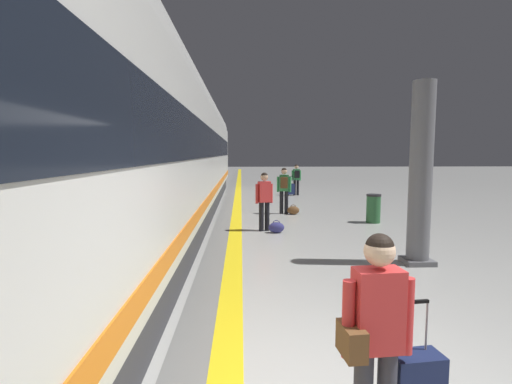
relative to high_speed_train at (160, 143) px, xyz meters
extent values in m
cube|color=yellow|center=(2.14, 1.70, -2.50)|extent=(0.36, 80.00, 0.01)
cube|color=slate|center=(1.79, 1.70, -2.50)|extent=(0.65, 80.00, 0.01)
cube|color=#38383D|center=(0.00, 0.50, -2.15)|extent=(2.67, 25.99, 0.70)
cube|color=silver|center=(0.00, 0.50, -0.35)|extent=(2.90, 27.07, 2.90)
cylinder|color=silver|center=(0.00, 0.50, 1.05)|extent=(2.84, 26.53, 2.84)
cube|color=black|center=(0.00, 0.50, 0.00)|extent=(2.93, 25.44, 0.80)
cube|color=orange|center=(0.00, 0.50, -1.50)|extent=(2.94, 26.53, 0.24)
cube|color=gray|center=(-1.46, 4.56, -0.60)|extent=(0.02, 0.90, 2.00)
cube|color=red|center=(3.25, -8.60, -1.39)|extent=(0.35, 0.22, 0.59)
cylinder|color=red|center=(3.47, -8.59, -1.44)|extent=(0.09, 0.09, 0.55)
cylinder|color=red|center=(3.04, -8.63, -1.44)|extent=(0.09, 0.09, 0.55)
sphere|color=beige|center=(3.25, -8.60, -0.97)|extent=(0.22, 0.22, 0.22)
sphere|color=black|center=(3.25, -8.60, -0.94)|extent=(0.20, 0.20, 0.20)
cube|color=brown|center=(3.06, -8.65, -1.58)|extent=(0.16, 0.28, 0.22)
cylinder|color=gray|center=(3.70, -8.42, -1.59)|extent=(0.02, 0.02, 0.38)
cylinder|color=gray|center=(3.49, -8.45, -1.59)|extent=(0.02, 0.02, 0.38)
cube|color=black|center=(3.59, -8.43, -1.40)|extent=(0.22, 0.05, 0.02)
cylinder|color=black|center=(2.87, -0.39, -2.09)|extent=(0.14, 0.14, 0.82)
cylinder|color=black|center=(3.04, -0.34, -2.09)|extent=(0.14, 0.14, 0.82)
cube|color=red|center=(2.96, -0.36, -1.38)|extent=(0.38, 0.29, 0.59)
cylinder|color=red|center=(2.75, -0.42, -1.43)|extent=(0.09, 0.09, 0.55)
cylinder|color=red|center=(3.16, -0.29, -1.43)|extent=(0.09, 0.09, 0.55)
sphere|color=tan|center=(2.96, -0.36, -0.96)|extent=(0.22, 0.22, 0.22)
sphere|color=black|center=(2.96, -0.36, -0.94)|extent=(0.20, 0.20, 0.20)
ellipsoid|color=navy|center=(3.28, -0.67, -2.35)|extent=(0.44, 0.26, 0.30)
torus|color=navy|center=(3.28, -0.67, -2.25)|extent=(0.22, 0.02, 0.22)
cylinder|color=black|center=(5.12, 8.90, -2.10)|extent=(0.13, 0.13, 0.80)
cylinder|color=black|center=(5.29, 8.92, -2.10)|extent=(0.13, 0.13, 0.80)
cube|color=#338C4C|center=(5.21, 8.91, -1.41)|extent=(0.35, 0.23, 0.57)
cylinder|color=#338C4C|center=(5.00, 8.89, -1.46)|extent=(0.09, 0.09, 0.54)
cylinder|color=#338C4C|center=(5.42, 8.95, -1.46)|extent=(0.09, 0.09, 0.54)
sphere|color=tan|center=(5.21, 8.91, -1.00)|extent=(0.21, 0.21, 0.21)
sphere|color=black|center=(5.21, 8.91, -0.98)|extent=(0.19, 0.19, 0.19)
cube|color=black|center=(5.23, 8.77, -1.39)|extent=(0.26, 0.16, 0.38)
cube|color=#19234C|center=(4.89, 8.75, -2.16)|extent=(0.43, 0.33, 0.56)
cube|color=#19234C|center=(4.85, 8.86, -2.23)|extent=(0.30, 0.11, 0.31)
cylinder|color=black|center=(4.78, 8.64, -2.47)|extent=(0.04, 0.06, 0.06)
cylinder|color=black|center=(5.05, 8.73, -2.47)|extent=(0.04, 0.06, 0.06)
cylinder|color=gray|center=(4.81, 8.67, -1.69)|extent=(0.02, 0.02, 0.38)
cylinder|color=gray|center=(5.01, 8.73, -1.69)|extent=(0.02, 0.02, 0.38)
cube|color=black|center=(4.91, 8.70, -1.50)|extent=(0.22, 0.09, 0.02)
cylinder|color=black|center=(3.78, 2.72, -2.09)|extent=(0.14, 0.14, 0.83)
cylinder|color=black|center=(3.95, 2.70, -2.09)|extent=(0.14, 0.14, 0.83)
cube|color=#338C4C|center=(3.86, 2.71, -1.37)|extent=(0.36, 0.23, 0.60)
cylinder|color=#338C4C|center=(3.65, 2.74, -1.42)|extent=(0.09, 0.09, 0.56)
cylinder|color=#338C4C|center=(4.08, 2.69, -1.42)|extent=(0.09, 0.09, 0.56)
sphere|color=tan|center=(3.86, 2.71, -0.94)|extent=(0.22, 0.22, 0.22)
sphere|color=black|center=(3.86, 2.71, -0.92)|extent=(0.20, 0.20, 0.20)
cube|color=brown|center=(3.85, 2.56, -1.35)|extent=(0.27, 0.17, 0.40)
ellipsoid|color=brown|center=(4.18, 2.53, -2.35)|extent=(0.44, 0.26, 0.30)
torus|color=brown|center=(4.18, 2.53, -2.25)|extent=(0.22, 0.02, 0.22)
cylinder|color=slate|center=(5.83, -3.75, -0.70)|extent=(0.44, 0.44, 3.60)
cube|color=slate|center=(5.83, -3.75, -2.45)|extent=(0.56, 0.56, 0.10)
cylinder|color=#2D6638|center=(6.51, 0.80, -2.08)|extent=(0.44, 0.44, 0.85)
cylinder|color=#262628|center=(6.51, 0.80, -1.62)|extent=(0.46, 0.46, 0.06)
camera|label=1|loc=(2.30, -11.15, -0.30)|focal=26.97mm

